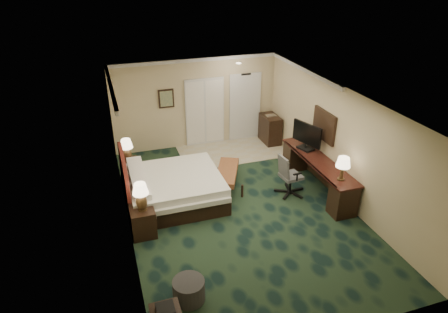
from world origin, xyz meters
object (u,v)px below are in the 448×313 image
object	(u,v)px
lamp_near	(141,197)
desk_chair	(291,174)
nightstand_far	(130,170)
bed_bench	(227,178)
bed	(175,189)
lamp_far	(127,150)
tv	(307,137)
desk	(317,175)
minibar	(270,129)
nightstand_near	(143,221)
ottoman	(189,290)

from	to	relation	value
lamp_near	desk_chair	distance (m)	3.73
nightstand_far	bed_bench	bearing A→B (deg)	-25.03
bed	lamp_near	bearing A→B (deg)	-130.11
bed	lamp_near	world-z (taller)	lamp_near
lamp_near	lamp_far	xyz separation A→B (m)	(-0.04, 2.40, -0.05)
desk_chair	tv	bearing A→B (deg)	36.34
desk	tv	world-z (taller)	tv
desk	desk_chair	world-z (taller)	desk_chair
bed_bench	bed	bearing A→B (deg)	-144.74
tv	minibar	world-z (taller)	tv
bed	nightstand_near	world-z (taller)	bed
nightstand_far	lamp_far	size ratio (longest dim) A/B	0.94
bed_bench	ottoman	distance (m)	3.83
desk_chair	bed	bearing A→B (deg)	162.87
bed	nightstand_far	world-z (taller)	bed
minibar	desk_chair	bearing A→B (deg)	-104.46
nightstand_far	bed_bench	size ratio (longest dim) A/B	0.41
ottoman	lamp_far	bearing A→B (deg)	96.62
bed_bench	lamp_far	bearing A→B (deg)	179.90
bed_bench	desk	world-z (taller)	desk
ottoman	desk_chair	size ratio (longest dim) A/B	0.52
lamp_near	bed_bench	world-z (taller)	lamp_near
nightstand_near	tv	xyz separation A→B (m)	(4.39, 1.14, 0.86)
lamp_near	minibar	xyz separation A→B (m)	(4.44, 3.49, -0.50)
tv	desk_chair	world-z (taller)	tv
ottoman	minibar	size ratio (longest dim) A/B	0.64
lamp_far	minibar	size ratio (longest dim) A/B	0.70
bed_bench	ottoman	size ratio (longest dim) A/B	2.51
lamp_far	minibar	bearing A→B (deg)	13.73
nightstand_far	lamp_near	size ratio (longest dim) A/B	0.93
lamp_near	bed_bench	distance (m)	2.74
bed	lamp_far	size ratio (longest dim) A/B	3.54
lamp_far	desk	bearing A→B (deg)	-23.09
nightstand_far	bed_bench	xyz separation A→B (m)	(2.32, -1.08, -0.05)
lamp_near	desk	size ratio (longest dim) A/B	0.22
nightstand_near	bed	bearing A→B (deg)	48.83
bed_bench	tv	size ratio (longest dim) A/B	1.53
lamp_far	tv	xyz separation A→B (m)	(4.42, -1.24, 0.29)
nightstand_far	tv	distance (m)	4.67
ottoman	nightstand_near	bearing A→B (deg)	103.18
nightstand_far	ottoman	bearing A→B (deg)	-83.54
lamp_far	ottoman	distance (m)	4.53
nightstand_near	desk	bearing A→B (deg)	6.25
nightstand_far	ottoman	xyz separation A→B (m)	(0.50, -4.46, -0.09)
nightstand_far	desk	size ratio (longest dim) A/B	0.20
lamp_near	nightstand_far	bearing A→B (deg)	90.81
bed	desk	size ratio (longest dim) A/B	0.76
nightstand_near	desk	distance (m)	4.43
nightstand_far	desk_chair	size ratio (longest dim) A/B	0.54
lamp_far	bed_bench	xyz separation A→B (m)	(2.33, -1.07, -0.64)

